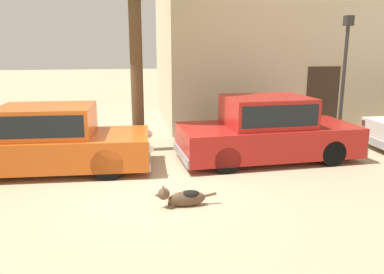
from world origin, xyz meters
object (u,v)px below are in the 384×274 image
at_px(stray_dog_spotted, 183,197).
at_px(street_lamp, 345,61).
at_px(parked_sedan_nearest, 50,139).
at_px(parked_sedan_second, 267,129).

bearing_deg(stray_dog_spotted, street_lamp, -143.64).
distance_m(parked_sedan_nearest, street_lamp, 8.20).
relative_size(parked_sedan_second, street_lamp, 1.26).
bearing_deg(parked_sedan_second, stray_dog_spotted, -136.91).
bearing_deg(parked_sedan_nearest, street_lamp, 14.49).
xyz_separation_m(parked_sedan_nearest, street_lamp, (7.89, 1.59, 1.58)).
bearing_deg(street_lamp, stray_dog_spotted, -142.45).
bearing_deg(stray_dog_spotted, parked_sedan_second, -135.55).
bearing_deg(street_lamp, parked_sedan_second, -151.16).
xyz_separation_m(stray_dog_spotted, street_lamp, (5.28, 4.06, 2.13)).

